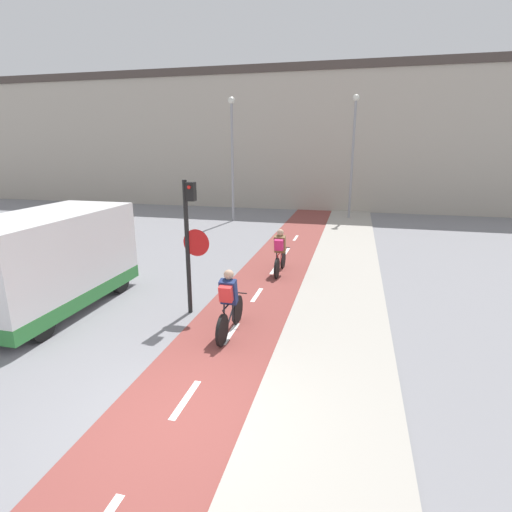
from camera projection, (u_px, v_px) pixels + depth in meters
The scene contains 10 objects.
ground_plane at pixel (173, 420), 6.21m from camera, with size 120.00×120.00×0.00m, color gray.
bike_lane at pixel (173, 419), 6.22m from camera, with size 2.24×60.00×0.02m.
sidewalk_strip at pixel (323, 444), 5.67m from camera, with size 2.40×60.00×0.05m.
building_row_background at pixel (321, 140), 27.45m from camera, with size 60.00×5.20×9.04m.
traffic_light_pole at pixel (190, 233), 9.66m from camera, with size 0.67×0.25×3.35m.
street_lamp_far at pixel (232, 147), 21.69m from camera, with size 0.36×0.36×6.62m.
street_lamp_sidewalk at pixel (353, 145), 22.32m from camera, with size 0.36×0.36×6.82m.
cyclist_near at pixel (229, 305), 8.83m from camera, with size 0.46×1.83×1.53m.
cyclist_far at pixel (280, 253), 13.13m from camera, with size 0.46×1.81×1.51m.
van at pixel (49, 264), 10.10m from camera, with size 2.18×4.73×2.51m.
Camera 1 is at (2.54, -4.84, 4.12)m, focal length 28.00 mm.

